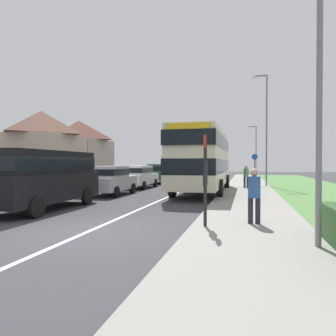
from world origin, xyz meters
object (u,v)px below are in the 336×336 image
object	(u,v)px
parked_car_white	(138,176)
cycle_route_sign	(255,168)
parked_car_dark_green	(159,173)
street_lamp_near	(315,18)
parked_car_silver	(110,179)
street_lamp_far	(255,148)
double_decker_bus	(203,158)
street_lamp_mid	(265,124)
parked_van_black	(43,175)
bus_stop_sign	(205,174)
pedestrian_walking_away	(246,175)
pedestrian_at_stop	(254,193)

from	to	relation	value
parked_car_white	cycle_route_sign	distance (m)	8.75
parked_car_dark_green	street_lamp_near	bearing A→B (deg)	-65.87
parked_car_silver	street_lamp_far	world-z (taller)	street_lamp_far
parked_car_white	parked_car_dark_green	bearing A→B (deg)	89.09
double_decker_bus	parked_car_dark_green	xyz separation A→B (m)	(-5.00, 7.92, -1.20)
double_decker_bus	street_lamp_near	xyz separation A→B (m)	(3.87, -11.89, 2.61)
parked_car_silver	street_lamp_mid	world-z (taller)	street_lamp_mid
parked_car_silver	street_lamp_near	bearing A→B (deg)	-46.55
parked_van_black	street_lamp_far	xyz separation A→B (m)	(8.89, 31.61, 2.52)
double_decker_bus	parked_car_white	bearing A→B (deg)	153.80
bus_stop_sign	street_lamp_far	distance (m)	33.95
parked_car_silver	street_lamp_near	size ratio (longest dim) A/B	0.47
double_decker_bus	street_lamp_near	bearing A→B (deg)	-71.95
pedestrian_walking_away	bus_stop_sign	bearing A→B (deg)	-94.58
bus_stop_sign	street_lamp_mid	distance (m)	16.63
bus_stop_sign	street_lamp_far	bearing A→B (deg)	86.16
double_decker_bus	pedestrian_walking_away	xyz separation A→B (m)	(2.57, 3.22, -1.17)
bus_stop_sign	street_lamp_near	size ratio (longest dim) A/B	0.31
street_lamp_near	pedestrian_at_stop	bearing A→B (deg)	117.51
parked_car_silver	bus_stop_sign	bearing A→B (deg)	-50.73
parked_car_silver	pedestrian_walking_away	bearing A→B (deg)	37.36
parked_car_silver	parked_car_white	world-z (taller)	parked_car_silver
parked_car_silver	bus_stop_sign	world-z (taller)	bus_stop_sign
parked_van_black	parked_car_white	size ratio (longest dim) A/B	1.21
bus_stop_sign	parked_car_dark_green	bearing A→B (deg)	109.42
double_decker_bus	pedestrian_walking_away	bearing A→B (deg)	51.44
double_decker_bus	parked_van_black	world-z (taller)	double_decker_bus
parked_car_white	street_lamp_mid	size ratio (longest dim) A/B	0.53
parked_car_white	street_lamp_near	xyz separation A→B (m)	(8.96, -14.39, 3.85)
double_decker_bus	cycle_route_sign	xyz separation A→B (m)	(3.19, 5.30, -0.71)
street_lamp_mid	pedestrian_at_stop	bearing A→B (deg)	-94.44
parked_car_dark_green	bus_stop_sign	xyz separation A→B (m)	(6.47, -18.35, 0.60)
parked_car_white	street_lamp_mid	bearing A→B (deg)	19.39
parked_car_silver	parked_car_dark_green	world-z (taller)	parked_car_dark_green
parked_van_black	pedestrian_walking_away	world-z (taller)	parked_van_black
pedestrian_at_stop	street_lamp_near	distance (m)	4.48
pedestrian_at_stop	street_lamp_near	size ratio (longest dim) A/B	0.20
pedestrian_at_stop	pedestrian_walking_away	distance (m)	12.98
street_lamp_near	street_lamp_mid	world-z (taller)	street_lamp_mid
double_decker_bus	street_lamp_mid	distance (m)	7.42
pedestrian_walking_away	cycle_route_sign	bearing A→B (deg)	73.34
cycle_route_sign	parked_car_white	bearing A→B (deg)	-161.29
parked_van_black	parked_car_silver	distance (m)	5.73
parked_car_white	cycle_route_sign	world-z (taller)	cycle_route_sign
cycle_route_sign	street_lamp_far	xyz separation A→B (m)	(0.55, 18.06, 2.46)
parked_car_dark_green	pedestrian_walking_away	world-z (taller)	parked_car_dark_green
street_lamp_far	parked_van_black	bearing A→B (deg)	-105.71
parked_car_white	pedestrian_at_stop	bearing A→B (deg)	-57.37
double_decker_bus	parked_car_white	world-z (taller)	double_decker_bus
double_decker_bus	street_lamp_mid	bearing A→B (deg)	55.11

